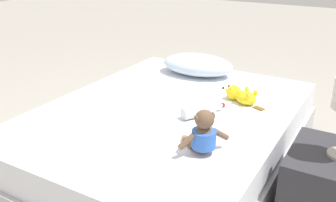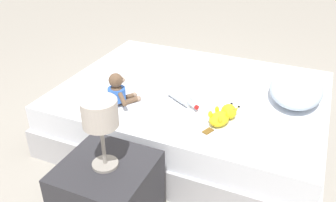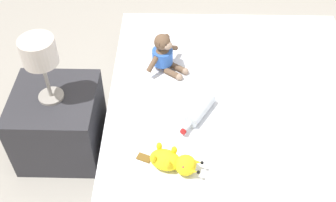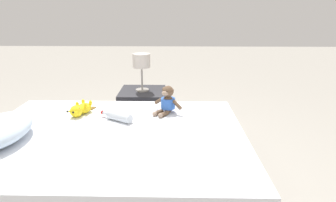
{
  "view_description": "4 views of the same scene",
  "coord_description": "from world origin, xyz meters",
  "px_view_note": "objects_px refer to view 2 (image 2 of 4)",
  "views": [
    {
      "loc": [
        1.12,
        -1.92,
        1.38
      ],
      "look_at": [
        0.0,
        0.0,
        0.47
      ],
      "focal_mm": 40.46,
      "sensor_mm": 36.0,
      "label": 1
    },
    {
      "loc": [
        2.26,
        0.79,
        1.66
      ],
      "look_at": [
        0.39,
        -0.03,
        0.51
      ],
      "focal_mm": 38.2,
      "sensor_mm": 36.0,
      "label": 2
    },
    {
      "loc": [
        0.36,
        1.48,
        2.06
      ],
      "look_at": [
        0.4,
        -0.02,
        0.51
      ],
      "focal_mm": 44.16,
      "sensor_mm": 36.0,
      "label": 3
    },
    {
      "loc": [
        -1.88,
        -0.45,
        1.28
      ],
      "look_at": [
        0.44,
        -0.4,
        0.52
      ],
      "focal_mm": 30.49,
      "sensor_mm": 36.0,
      "label": 4
    }
  ],
  "objects_px": {
    "plush_yellow_creature": "(223,115)",
    "glass_bottle": "(181,97)",
    "bed": "(192,112)",
    "nightstand": "(109,195)",
    "plush_monkey": "(118,92)",
    "pillow": "(296,88)",
    "bedside_lamp": "(100,117)"
  },
  "relations": [
    {
      "from": "bed",
      "to": "glass_bottle",
      "type": "distance_m",
      "value": 0.34
    },
    {
      "from": "plush_monkey",
      "to": "plush_yellow_creature",
      "type": "height_order",
      "value": "plush_monkey"
    },
    {
      "from": "bed",
      "to": "plush_monkey",
      "type": "bearing_deg",
      "value": -42.42
    },
    {
      "from": "plush_monkey",
      "to": "nightstand",
      "type": "relative_size",
      "value": 0.53
    },
    {
      "from": "plush_monkey",
      "to": "glass_bottle",
      "type": "relative_size",
      "value": 0.9
    },
    {
      "from": "plush_monkey",
      "to": "pillow",
      "type": "bearing_deg",
      "value": 117.32
    },
    {
      "from": "plush_yellow_creature",
      "to": "plush_monkey",
      "type": "bearing_deg",
      "value": -84.68
    },
    {
      "from": "pillow",
      "to": "plush_monkey",
      "type": "distance_m",
      "value": 1.25
    },
    {
      "from": "plush_yellow_creature",
      "to": "glass_bottle",
      "type": "distance_m",
      "value": 0.37
    },
    {
      "from": "plush_yellow_creature",
      "to": "nightstand",
      "type": "distance_m",
      "value": 0.85
    },
    {
      "from": "glass_bottle",
      "to": "nightstand",
      "type": "bearing_deg",
      "value": -7.03
    },
    {
      "from": "pillow",
      "to": "plush_monkey",
      "type": "xyz_separation_m",
      "value": [
        0.57,
        -1.11,
        0.02
      ]
    },
    {
      "from": "bed",
      "to": "bedside_lamp",
      "type": "bearing_deg",
      "value": -6.04
    },
    {
      "from": "plush_yellow_creature",
      "to": "bed",
      "type": "bearing_deg",
      "value": -137.1
    },
    {
      "from": "nightstand",
      "to": "plush_yellow_creature",
      "type": "bearing_deg",
      "value": 146.88
    },
    {
      "from": "bed",
      "to": "glass_bottle",
      "type": "height_order",
      "value": "glass_bottle"
    },
    {
      "from": "pillow",
      "to": "glass_bottle",
      "type": "relative_size",
      "value": 2.13
    },
    {
      "from": "glass_bottle",
      "to": "nightstand",
      "type": "height_order",
      "value": "glass_bottle"
    },
    {
      "from": "glass_bottle",
      "to": "bedside_lamp",
      "type": "distance_m",
      "value": 0.87
    },
    {
      "from": "pillow",
      "to": "plush_yellow_creature",
      "type": "relative_size",
      "value": 1.85
    },
    {
      "from": "bedside_lamp",
      "to": "nightstand",
      "type": "bearing_deg",
      "value": 0.0
    },
    {
      "from": "bedside_lamp",
      "to": "pillow",
      "type": "bearing_deg",
      "value": 145.11
    },
    {
      "from": "pillow",
      "to": "bedside_lamp",
      "type": "xyz_separation_m",
      "value": [
        1.19,
        -0.83,
        0.24
      ]
    },
    {
      "from": "glass_bottle",
      "to": "plush_yellow_creature",
      "type": "bearing_deg",
      "value": 68.79
    },
    {
      "from": "glass_bottle",
      "to": "bedside_lamp",
      "type": "xyz_separation_m",
      "value": [
        0.82,
        -0.1,
        0.28
      ]
    },
    {
      "from": "pillow",
      "to": "glass_bottle",
      "type": "distance_m",
      "value": 0.82
    },
    {
      "from": "plush_monkey",
      "to": "nightstand",
      "type": "distance_m",
      "value": 0.74
    },
    {
      "from": "bed",
      "to": "plush_monkey",
      "type": "height_order",
      "value": "plush_monkey"
    },
    {
      "from": "pillow",
      "to": "plush_yellow_creature",
      "type": "distance_m",
      "value": 0.64
    },
    {
      "from": "bed",
      "to": "plush_yellow_creature",
      "type": "bearing_deg",
      "value": 42.9
    },
    {
      "from": "plush_yellow_creature",
      "to": "bedside_lamp",
      "type": "bearing_deg",
      "value": -33.12
    },
    {
      "from": "plush_monkey",
      "to": "glass_bottle",
      "type": "height_order",
      "value": "plush_monkey"
    }
  ]
}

